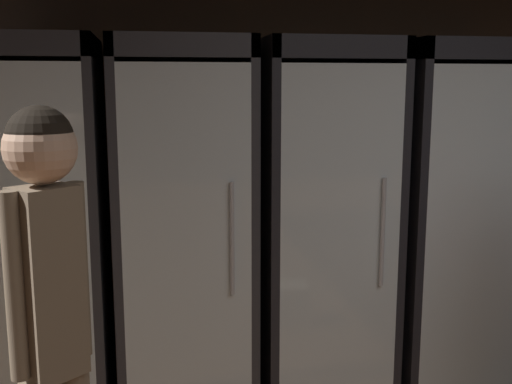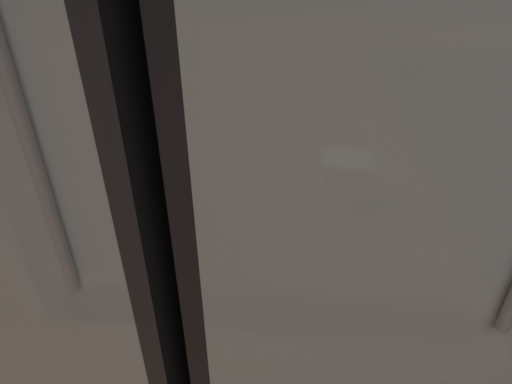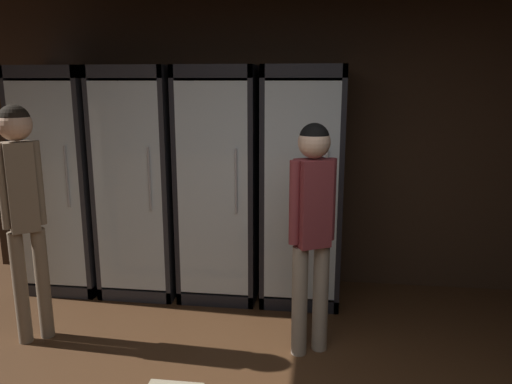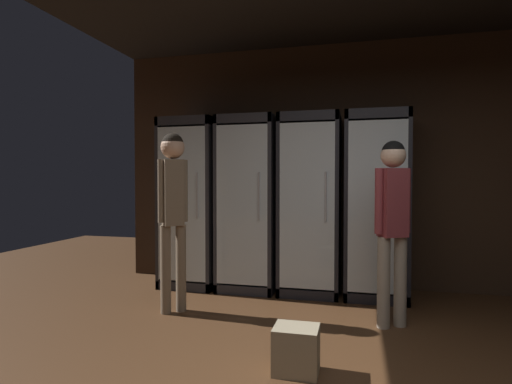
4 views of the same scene
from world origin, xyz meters
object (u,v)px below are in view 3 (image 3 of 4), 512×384
Objects in this scene: cooler_center at (222,185)px; shopper_near at (22,194)px; cooler_right at (303,188)px; shopper_far at (312,216)px; cooler_left at (144,183)px; cooler_far_left at (70,181)px.

shopper_near is at bearing -138.29° from cooler_center.
cooler_right is 1.24× the size of shopper_far.
shopper_near is at bearing -150.80° from cooler_right.
cooler_center reaches higher than shopper_far.
cooler_left is at bearing 65.43° from shopper_near.
shopper_far is (0.79, -0.94, 0.01)m from cooler_center.
cooler_center is at bearing 0.08° from cooler_left.
cooler_center is 0.69m from cooler_right.
shopper_near is (-1.85, -1.03, 0.13)m from cooler_right.
cooler_center is 1.16× the size of shopper_near.
cooler_center is at bearing 41.71° from shopper_near.
shopper_far is at bearing -50.25° from cooler_center.
cooler_center is at bearing -0.02° from cooler_far_left.
cooler_far_left is 1.06m from shopper_near.
cooler_center is at bearing 179.89° from cooler_right.
shopper_far is at bearing -32.63° from cooler_left.
cooler_left reaches higher than shopper_far.
cooler_right is 0.95m from shopper_far.
shopper_near is 1.95m from shopper_far.
cooler_left is 1.00× the size of cooler_center.
cooler_center reaches higher than shopper_near.
cooler_center is 1.56m from shopper_near.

